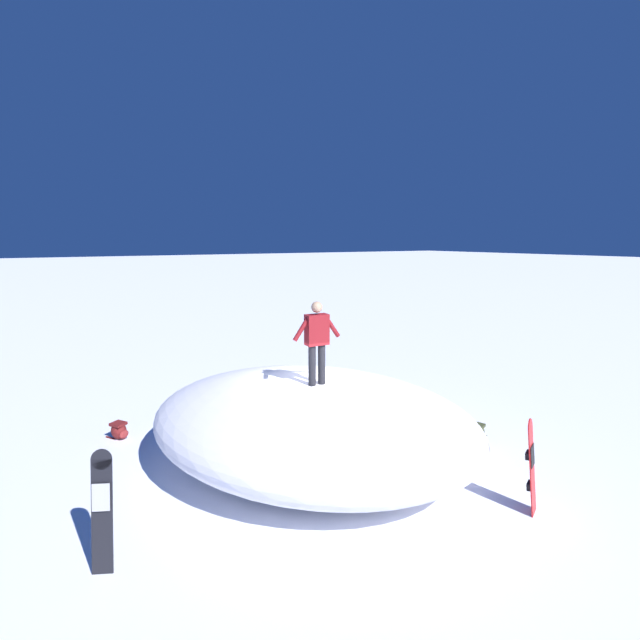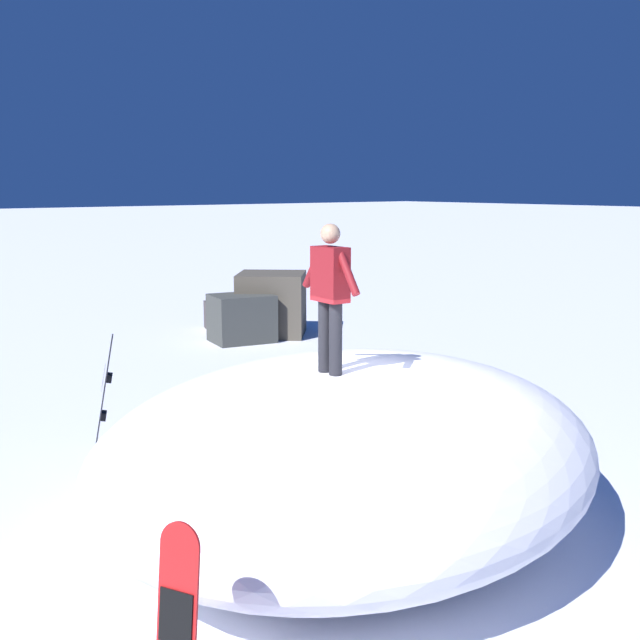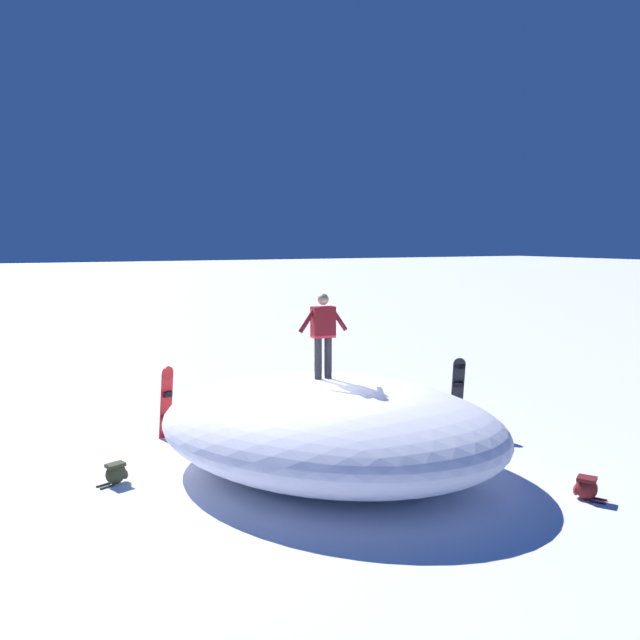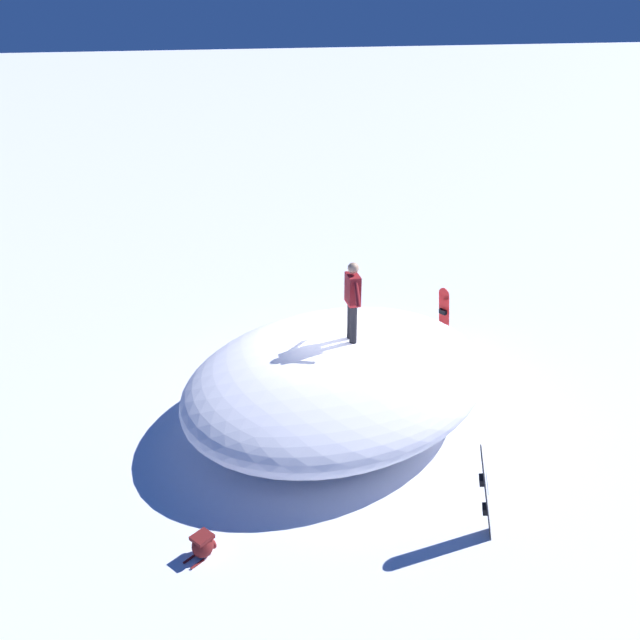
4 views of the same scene
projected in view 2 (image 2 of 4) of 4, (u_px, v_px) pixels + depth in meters
The scene contains 7 objects.
ground at pixel (373, 531), 8.49m from camera, with size 240.00×240.00×0.00m, color white.
snow_mound at pixel (349, 444), 8.74m from camera, with size 5.21×6.67×1.68m, color white.
snowboarder_standing at pixel (330, 289), 8.30m from camera, with size 0.25×0.98×1.58m.
snowboard_primary_upright at pixel (105, 390), 11.02m from camera, with size 0.41×0.39×1.64m.
snowboard_secondary_upright at pixel (177, 640), 5.03m from camera, with size 0.30×0.35×1.58m.
backpack_far at pixel (367, 396), 13.19m from camera, with size 0.56×0.48×0.38m.
rock_outcrop at pixel (259, 309), 19.33m from camera, with size 2.97×3.07×1.53m.
Camera 2 is at (-5.45, -5.87, 3.66)m, focal length 44.62 mm.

